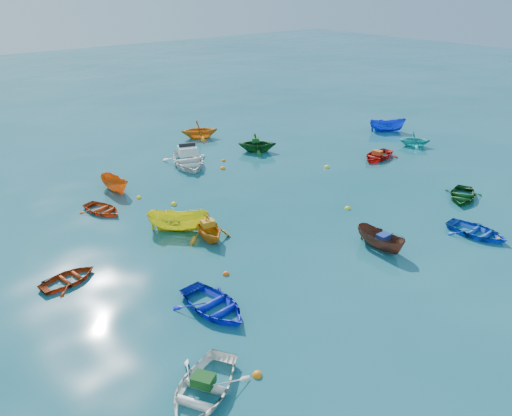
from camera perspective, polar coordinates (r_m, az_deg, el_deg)
ground at (r=24.42m, az=7.39°, el=-4.72°), size 160.00×160.00×0.00m
dinghy_blue_sw at (r=20.23m, az=-4.86°, el=-11.57°), size 2.63×3.51×0.69m
dinghy_white_near at (r=16.92m, az=-6.12°, el=-20.45°), size 4.17×3.85×0.71m
sampan_brown_mid at (r=25.07m, az=13.93°, el=-4.46°), size 1.07×2.76×1.06m
dinghy_blue_se at (r=27.88m, az=23.86°, el=-2.85°), size 2.42×3.20×0.63m
dinghy_orange_w at (r=25.32m, az=-5.41°, el=-3.47°), size 2.69×2.97×1.36m
sampan_yellow_mid at (r=26.27m, az=-8.81°, el=-2.56°), size 3.20×3.11×1.25m
dinghy_green_e at (r=32.07m, az=22.43°, el=0.99°), size 3.63×3.22×0.62m
dinghy_cyan_se at (r=40.99m, az=17.58°, el=6.76°), size 3.06×3.08×1.23m
dinghy_red_nw at (r=23.27m, az=-20.55°, el=-7.90°), size 2.73×2.15×0.52m
sampan_orange_n at (r=31.93m, az=-15.71°, el=1.90°), size 1.16×2.77×1.05m
dinghy_green_n at (r=37.86m, az=0.13°, el=6.48°), size 3.72×3.66×1.48m
dinghy_red_ne at (r=37.42m, az=13.71°, el=5.53°), size 3.46×2.73×0.65m
sampan_blue_far at (r=44.48m, az=14.71°, el=8.49°), size 3.12×2.79×1.18m
dinghy_red_far at (r=29.26m, az=-17.12°, el=-0.45°), size 2.51×3.01×0.54m
dinghy_orange_far at (r=41.41m, az=-6.45°, el=7.96°), size 3.77×3.58×1.55m
motorboat_white at (r=35.34m, az=-7.74°, el=4.87°), size 4.46×5.22×1.52m
tarp_green_a at (r=16.62m, az=-6.05°, el=-18.96°), size 0.80×0.86×0.33m
tarp_blue_a at (r=24.68m, az=14.36°, el=-3.22°), size 0.61×0.47×0.29m
tarp_orange_a at (r=24.97m, az=-5.53°, el=-1.74°), size 0.72×0.59×0.31m
tarp_green_b at (r=37.58m, az=-0.03°, el=7.80°), size 0.86×0.88×0.34m
tarp_orange_b at (r=37.19m, az=13.71°, el=6.18°), size 0.57×0.70×0.30m
buoy_or_a at (r=17.43m, az=0.14°, el=-18.60°), size 0.34×0.34×0.34m
buoy_ye_a at (r=28.82m, az=10.43°, el=-0.10°), size 0.33×0.33×0.33m
buoy_or_b at (r=27.91m, az=26.11°, el=-3.28°), size 0.29×0.29×0.29m
buoy_or_c at (r=22.34m, az=-3.45°, el=-7.60°), size 0.31×0.31×0.31m
buoy_ye_c at (r=29.23m, az=-9.36°, el=0.35°), size 0.37×0.37×0.37m
buoy_or_d at (r=34.39m, az=-3.82°, el=4.48°), size 0.36×0.36×0.36m
buoy_ye_d at (r=30.53m, az=-13.24°, el=1.11°), size 0.31×0.31×0.31m
buoy_or_e at (r=35.88m, az=-3.72°, el=5.36°), size 0.29×0.29×0.29m
buoy_ye_e at (r=34.91m, az=8.09°, el=4.60°), size 0.37×0.37×0.37m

